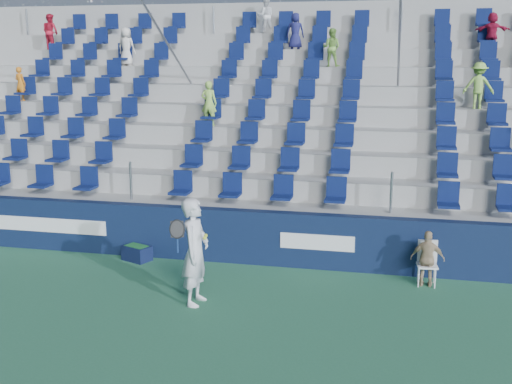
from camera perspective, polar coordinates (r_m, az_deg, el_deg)
ground at (r=11.57m, az=-4.11°, el=-11.10°), size 70.00×70.00×0.00m
sponsor_wall at (r=14.23m, az=-0.47°, el=-4.00°), size 24.00×0.32×1.20m
grandstand at (r=18.82m, az=3.08°, el=4.73°), size 24.00×8.17×6.63m
tennis_player at (r=11.89m, az=-5.42°, el=-5.30°), size 0.69×0.75×2.01m
line_judge_chair at (r=13.44m, az=14.97°, el=-5.81°), size 0.43×0.44×0.90m
line_judge at (r=13.29m, az=15.01°, el=-5.75°), size 0.69×0.33×1.14m
ball_bin at (r=14.77m, az=-10.54°, el=-5.29°), size 0.72×0.61×0.35m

